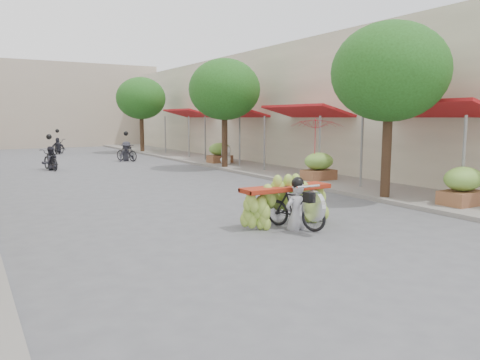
% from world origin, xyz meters
% --- Properties ---
extents(ground, '(120.00, 120.00, 0.00)m').
position_xyz_m(ground, '(0.00, 0.00, 0.00)').
color(ground, '#58595E').
rests_on(ground, ground).
extents(sidewalk_right, '(4.00, 60.00, 0.12)m').
position_xyz_m(sidewalk_right, '(7.00, 15.00, 0.06)').
color(sidewalk_right, gray).
rests_on(sidewalk_right, ground).
extents(shophouse_row_right, '(9.77, 40.00, 6.00)m').
position_xyz_m(shophouse_row_right, '(11.99, 14.00, 3.00)').
color(shophouse_row_right, beige).
rests_on(shophouse_row_right, ground).
extents(far_building, '(20.00, 6.00, 7.00)m').
position_xyz_m(far_building, '(0.00, 38.00, 3.50)').
color(far_building, tan).
rests_on(far_building, ground).
extents(street_tree_near, '(3.40, 3.40, 5.25)m').
position_xyz_m(street_tree_near, '(5.40, 4.00, 3.78)').
color(street_tree_near, '#3A2719').
rests_on(street_tree_near, ground).
extents(street_tree_mid, '(3.40, 3.40, 5.25)m').
position_xyz_m(street_tree_mid, '(5.40, 14.00, 3.78)').
color(street_tree_mid, '#3A2719').
rests_on(street_tree_mid, ground).
extents(street_tree_far, '(3.40, 3.40, 5.25)m').
position_xyz_m(street_tree_far, '(5.40, 26.00, 3.78)').
color(street_tree_far, '#3A2719').
rests_on(street_tree_far, ground).
extents(produce_crate_near, '(1.20, 0.88, 1.16)m').
position_xyz_m(produce_crate_near, '(6.20, 2.00, 0.71)').
color(produce_crate_near, brown).
rests_on(produce_crate_near, ground).
extents(produce_crate_mid, '(1.20, 0.88, 1.16)m').
position_xyz_m(produce_crate_mid, '(6.20, 8.00, 0.71)').
color(produce_crate_mid, brown).
rests_on(produce_crate_mid, ground).
extents(produce_crate_far, '(1.20, 0.88, 1.16)m').
position_xyz_m(produce_crate_far, '(6.20, 16.00, 0.71)').
color(produce_crate_far, brown).
rests_on(produce_crate_far, ground).
extents(banana_motorbike, '(2.22, 1.81, 1.96)m').
position_xyz_m(banana_motorbike, '(0.89, 2.66, 0.67)').
color(banana_motorbike, black).
rests_on(banana_motorbike, ground).
extents(market_umbrella, '(2.28, 2.28, 1.79)m').
position_xyz_m(market_umbrella, '(5.96, 7.90, 2.50)').
color(market_umbrella, '#B21722').
rests_on(market_umbrella, ground).
extents(pedestrian, '(1.07, 0.94, 1.86)m').
position_xyz_m(pedestrian, '(6.13, 15.16, 1.05)').
color(pedestrian, white).
rests_on(pedestrian, ground).
extents(bg_motorbike_a, '(0.90, 1.80, 1.95)m').
position_xyz_m(bg_motorbike_a, '(-1.92, 17.86, 0.73)').
color(bg_motorbike_a, black).
rests_on(bg_motorbike_a, ground).
extents(bg_motorbike_b, '(1.19, 1.72, 1.95)m').
position_xyz_m(bg_motorbike_b, '(2.56, 20.44, 0.85)').
color(bg_motorbike_b, black).
rests_on(bg_motorbike_b, ground).
extents(bg_motorbike_c, '(1.47, 1.89, 1.95)m').
position_xyz_m(bg_motorbike_c, '(0.11, 27.87, 0.77)').
color(bg_motorbike_c, black).
rests_on(bg_motorbike_c, ground).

